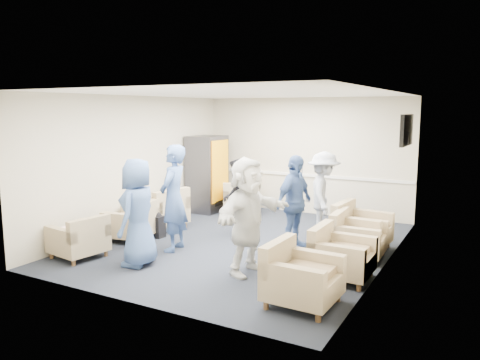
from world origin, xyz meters
The scene contains 25 objects.
floor centered at (0.00, 0.00, 0.00)m, with size 6.00×6.00×0.00m, color black.
ceiling centered at (0.00, 0.00, 2.70)m, with size 6.00×6.00×0.00m, color white.
back_wall centered at (0.00, 3.00, 1.35)m, with size 5.00×0.02×2.70m, color beige.
front_wall centered at (0.00, -3.00, 1.35)m, with size 5.00×0.02×2.70m, color beige.
left_wall centered at (-2.50, 0.00, 1.35)m, with size 0.02×6.00×2.70m, color beige.
right_wall centered at (2.50, 0.00, 1.35)m, with size 0.02×6.00×2.70m, color beige.
chair_rail centered at (0.00, 2.98, 0.90)m, with size 4.98×0.04×0.06m, color silver.
tv centered at (2.44, 1.80, 2.05)m, with size 0.10×1.00×0.58m.
armchair_left_near centered at (-1.97, -2.02, 0.30)m, with size 0.86×0.86×0.61m.
armchair_left_mid centered at (-1.93, -0.79, 0.31)m, with size 0.90×0.90×0.63m.
armchair_left_far centered at (-1.97, 0.11, 0.36)m, with size 1.05×1.05×0.73m.
armchair_right_near centered at (1.86, -2.03, 0.33)m, with size 0.86×0.86×0.67m.
armchair_right_midnear centered at (2.04, -0.90, 0.32)m, with size 0.81×0.81×0.65m.
armchair_right_midfar centered at (1.98, 0.18, 0.32)m, with size 0.83×0.83×0.65m.
armchair_right_far centered at (1.91, 0.72, 0.34)m, with size 0.93×0.93×0.69m.
armchair_corner centered at (-1.24, 2.19, 0.33)m, with size 1.09×1.09×0.65m.
vending_machine centered at (-2.09, 2.04, 0.90)m, with size 0.73×0.86×1.81m.
backpack centered at (-1.68, -0.40, 0.26)m, with size 0.31×0.23×0.50m.
pillow centered at (-1.98, -2.01, 0.47)m, with size 0.50×0.38×0.14m, color white.
person_front_left centered at (-0.90, -1.81, 0.84)m, with size 0.82×0.54×1.69m, color #3D5A94.
person_mid_left centered at (-0.89, -0.91, 0.92)m, with size 0.67×0.44×1.84m, color #3D5A94.
person_back_left centered at (-0.41, 0.48, 0.75)m, with size 0.72×0.56×1.49m, color black.
person_back_right centered at (1.10, 1.16, 0.82)m, with size 1.06×0.61×1.64m, color silver.
person_mid_right centered at (0.92, 0.13, 0.83)m, with size 0.97×0.40×1.66m, color #3D5A94.
person_front_right centered at (0.76, -1.31, 0.87)m, with size 1.62×0.52×1.75m, color silver.
Camera 1 is at (3.90, -7.28, 2.43)m, focal length 35.00 mm.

